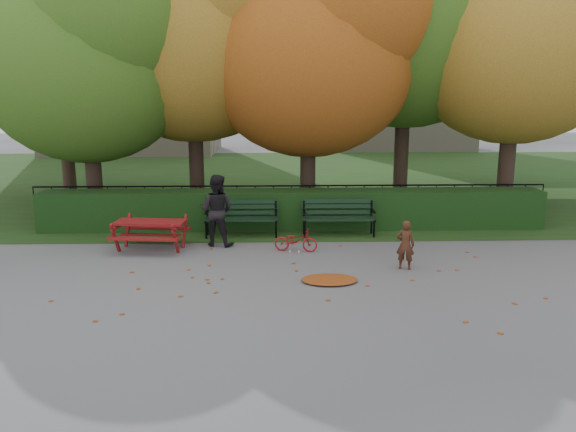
{
  "coord_description": "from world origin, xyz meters",
  "views": [
    {
      "loc": [
        -0.58,
        -9.87,
        3.37
      ],
      "look_at": [
        -0.23,
        1.3,
        1.0
      ],
      "focal_mm": 35.0,
      "sensor_mm": 36.0,
      "label": 1
    }
  ],
  "objects_px": {
    "tree_a": "(94,53)",
    "tree_b": "(203,24)",
    "tree_g": "(532,37)",
    "child": "(405,245)",
    "bicycle": "(296,240)",
    "bench_right": "(338,215)",
    "tree_f": "(66,23)",
    "tree_d": "(422,6)",
    "adult": "(217,210)",
    "tree_c": "(322,43)",
    "tree_e": "(532,33)",
    "picnic_table": "(150,227)",
    "bench_left": "(242,215)"
  },
  "relations": [
    {
      "from": "tree_f",
      "to": "bicycle",
      "type": "height_order",
      "value": "tree_f"
    },
    {
      "from": "tree_a",
      "to": "tree_f",
      "type": "xyz_separation_m",
      "value": [
        -1.94,
        3.66,
        1.17
      ]
    },
    {
      "from": "tree_c",
      "to": "adult",
      "type": "xyz_separation_m",
      "value": [
        -2.66,
        -3.17,
        -4.0
      ]
    },
    {
      "from": "tree_a",
      "to": "tree_c",
      "type": "bearing_deg",
      "value": 3.65
    },
    {
      "from": "picnic_table",
      "to": "adult",
      "type": "distance_m",
      "value": 1.52
    },
    {
      "from": "bench_left",
      "to": "adult",
      "type": "relative_size",
      "value": 1.09
    },
    {
      "from": "tree_d",
      "to": "bench_right",
      "type": "distance_m",
      "value": 7.07
    },
    {
      "from": "tree_a",
      "to": "bicycle",
      "type": "distance_m",
      "value": 7.5
    },
    {
      "from": "tree_f",
      "to": "bench_right",
      "type": "relative_size",
      "value": 5.1
    },
    {
      "from": "tree_a",
      "to": "picnic_table",
      "type": "xyz_separation_m",
      "value": [
        1.91,
        -3.12,
        -4.0
      ]
    },
    {
      "from": "tree_b",
      "to": "picnic_table",
      "type": "height_order",
      "value": "tree_b"
    },
    {
      "from": "picnic_table",
      "to": "tree_c",
      "type": "bearing_deg",
      "value": 46.68
    },
    {
      "from": "bench_left",
      "to": "picnic_table",
      "type": "height_order",
      "value": "bench_left"
    },
    {
      "from": "tree_b",
      "to": "bench_left",
      "type": "distance_m",
      "value": 5.87
    },
    {
      "from": "tree_f",
      "to": "adult",
      "type": "height_order",
      "value": "tree_f"
    },
    {
      "from": "tree_f",
      "to": "adult",
      "type": "xyz_separation_m",
      "value": [
        5.31,
        -6.44,
        -4.86
      ]
    },
    {
      "from": "tree_d",
      "to": "tree_g",
      "type": "distance_m",
      "value": 5.16
    },
    {
      "from": "tree_c",
      "to": "tree_a",
      "type": "bearing_deg",
      "value": -176.35
    },
    {
      "from": "bench_left",
      "to": "picnic_table",
      "type": "xyz_separation_m",
      "value": [
        -1.98,
        -1.24,
        -0.0
      ]
    },
    {
      "from": "tree_a",
      "to": "tree_b",
      "type": "distance_m",
      "value": 3.11
    },
    {
      "from": "tree_b",
      "to": "tree_g",
      "type": "relative_size",
      "value": 1.03
    },
    {
      "from": "tree_g",
      "to": "adult",
      "type": "height_order",
      "value": "tree_g"
    },
    {
      "from": "tree_b",
      "to": "tree_f",
      "type": "distance_m",
      "value": 5.32
    },
    {
      "from": "tree_b",
      "to": "child",
      "type": "distance_m",
      "value": 8.92
    },
    {
      "from": "tree_b",
      "to": "child",
      "type": "bearing_deg",
      "value": -52.48
    },
    {
      "from": "tree_d",
      "to": "child",
      "type": "height_order",
      "value": "tree_d"
    },
    {
      "from": "tree_e",
      "to": "picnic_table",
      "type": "distance_m",
      "value": 11.31
    },
    {
      "from": "bicycle",
      "to": "tree_d",
      "type": "bearing_deg",
      "value": -25.91
    },
    {
      "from": "tree_e",
      "to": "child",
      "type": "relative_size",
      "value": 8.19
    },
    {
      "from": "tree_a",
      "to": "tree_b",
      "type": "xyz_separation_m",
      "value": [
        2.74,
        1.17,
        0.88
      ]
    },
    {
      "from": "tree_b",
      "to": "bench_right",
      "type": "relative_size",
      "value": 4.88
    },
    {
      "from": "picnic_table",
      "to": "tree_f",
      "type": "bearing_deg",
      "value": 125.86
    },
    {
      "from": "tree_e",
      "to": "bicycle",
      "type": "height_order",
      "value": "tree_e"
    },
    {
      "from": "tree_c",
      "to": "tree_e",
      "type": "height_order",
      "value": "tree_e"
    },
    {
      "from": "bench_left",
      "to": "adult",
      "type": "height_order",
      "value": "adult"
    },
    {
      "from": "tree_f",
      "to": "bench_left",
      "type": "bearing_deg",
      "value": -43.51
    },
    {
      "from": "tree_a",
      "to": "tree_f",
      "type": "height_order",
      "value": "tree_f"
    },
    {
      "from": "tree_c",
      "to": "tree_g",
      "type": "bearing_deg",
      "value": 26.87
    },
    {
      "from": "child",
      "to": "bicycle",
      "type": "height_order",
      "value": "child"
    },
    {
      "from": "tree_e",
      "to": "tree_f",
      "type": "distance_m",
      "value": 14.1
    },
    {
      "from": "tree_a",
      "to": "tree_d",
      "type": "relative_size",
      "value": 0.78
    },
    {
      "from": "tree_f",
      "to": "bicycle",
      "type": "xyz_separation_m",
      "value": [
        7.11,
        -7.03,
        -5.44
      ]
    },
    {
      "from": "tree_c",
      "to": "adult",
      "type": "distance_m",
      "value": 5.75
    },
    {
      "from": "tree_f",
      "to": "tree_g",
      "type": "xyz_separation_m",
      "value": [
        15.47,
        0.52,
        -0.32
      ]
    },
    {
      "from": "bicycle",
      "to": "adult",
      "type": "bearing_deg",
      "value": 83.7
    },
    {
      "from": "tree_a",
      "to": "bench_right",
      "type": "xyz_separation_m",
      "value": [
        6.29,
        -1.88,
        -4.0
      ]
    },
    {
      "from": "bench_right",
      "to": "tree_e",
      "type": "bearing_deg",
      "value": 20.87
    },
    {
      "from": "tree_a",
      "to": "tree_f",
      "type": "relative_size",
      "value": 0.81
    },
    {
      "from": "tree_c",
      "to": "tree_e",
      "type": "distance_m",
      "value": 5.7
    },
    {
      "from": "tree_f",
      "to": "picnic_table",
      "type": "bearing_deg",
      "value": -60.37
    }
  ]
}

